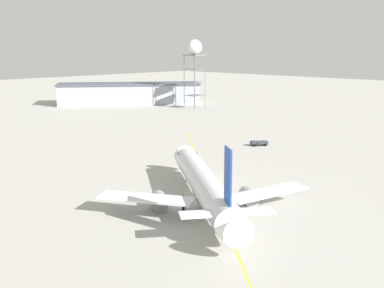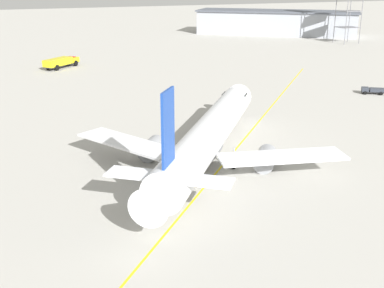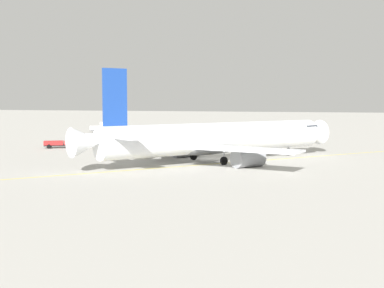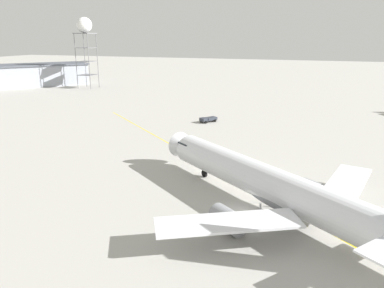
% 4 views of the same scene
% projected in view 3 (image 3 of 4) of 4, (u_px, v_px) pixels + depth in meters
% --- Properties ---
extents(ground_plane, '(600.00, 600.00, 0.00)m').
position_uv_depth(ground_plane, '(214.00, 159.00, 74.99)').
color(ground_plane, '#ADAAA3').
extents(airliner_main, '(29.25, 36.13, 12.40)m').
position_uv_depth(airliner_main, '(216.00, 139.00, 71.17)').
color(airliner_main, white).
rests_on(airliner_main, ground_plane).
extents(ops_pickup_truck, '(5.37, 4.07, 1.41)m').
position_uv_depth(ops_pickup_truck, '(59.00, 144.00, 91.71)').
color(ops_pickup_truck, '#232326').
rests_on(ops_pickup_truck, ground_plane).
extents(fire_tender_truck, '(9.65, 9.07, 2.50)m').
position_uv_depth(fire_tender_truck, '(259.00, 125.00, 142.57)').
color(fire_tender_truck, '#232326').
rests_on(fire_tender_truck, ground_plane).
extents(fuel_tanker_truck, '(9.25, 6.56, 2.87)m').
position_uv_depth(fuel_tanker_truck, '(109.00, 127.00, 134.33)').
color(fuel_tanker_truck, '#232326').
rests_on(fuel_tanker_truck, ground_plane).
extents(taxiway_centreline, '(95.00, 106.97, 0.01)m').
position_uv_depth(taxiway_centreline, '(208.00, 164.00, 68.36)').
color(taxiway_centreline, yellow).
rests_on(taxiway_centreline, ground_plane).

